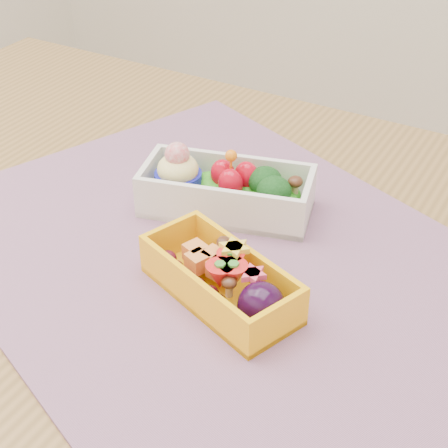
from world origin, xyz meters
The scene contains 4 objects.
table centered at (0.00, 0.00, 0.65)m, with size 1.20×0.80×0.75m.
placemat centered at (0.01, 0.02, 0.75)m, with size 0.58×0.45×0.00m, color gray.
bento_white centered at (-0.02, 0.09, 0.78)m, with size 0.20×0.13×0.08m.
bento_yellow centered at (0.05, -0.04, 0.78)m, with size 0.17×0.12×0.05m.
Camera 1 is at (0.30, -0.46, 1.18)m, focal length 55.49 mm.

